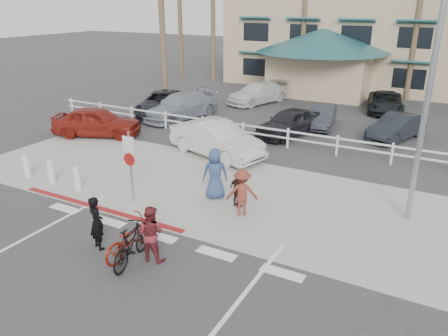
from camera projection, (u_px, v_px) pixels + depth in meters
The scene contains 32 objects.
ground at pixel (147, 246), 12.81m from camera, with size 140.00×140.00×0.00m, color #333335.
bike_path at pixel (99, 282), 11.16m from camera, with size 12.00×16.00×0.01m, color #333335.
sidewalk_plaza at pixel (221, 191), 16.49m from camera, with size 22.00×7.00×0.01m, color gray.
cross_street at pixel (263, 159), 19.78m from camera, with size 40.00×5.00×0.01m, color #333335.
parking_lot at pixel (323, 114), 27.57m from camera, with size 50.00×16.00×0.01m, color #333335.
curb_red at pixel (99, 208), 15.12m from camera, with size 7.00×0.25×0.02m, color maroon.
rail_fence at pixel (290, 139), 21.02m from camera, with size 29.40×0.16×1.00m, color silver, non-canonical shape.
building at pixel (400, 14), 35.31m from camera, with size 28.00×16.00×11.30m, color tan, non-canonical shape.
sign_post at pixel (131, 164), 15.11m from camera, with size 0.50×0.10×2.90m, color gray, non-canonical shape.
bollard_0 at pixel (77, 178), 16.40m from camera, with size 0.26×0.26×0.95m, color silver, non-canonical shape.
bollard_1 at pixel (51, 172), 17.02m from camera, with size 0.26×0.26×0.95m, color silver, non-canonical shape.
bollard_2 at pixel (27, 166), 17.65m from camera, with size 0.26×0.26×0.95m, color silver, non-canonical shape.
streetlight_0 at pixel (430, 82), 12.81m from camera, with size 0.60×2.00×9.00m, color gray, non-canonical shape.
palm_1 at pixel (213, 3), 36.29m from camera, with size 4.00×4.00×13.00m, color #264D1D, non-canonical shape.
palm_5 at pixel (420, 4), 29.20m from camera, with size 4.00×4.00×13.00m, color #264D1D, non-canonical shape.
palm_10 at pixel (162, 12), 27.38m from camera, with size 4.00×4.00×12.00m, color #264D1D, non-canonical shape.
bike_red at pixel (132, 237), 12.22m from camera, with size 0.71×2.04×1.07m, color maroon.
rider_red at pixel (97, 223), 12.43m from camera, with size 0.59×0.39×1.63m, color black.
bike_black at pixel (131, 244), 11.82m from camera, with size 0.54×1.91×1.15m, color black.
rider_black at pixel (151, 233), 11.88m from camera, with size 0.79×0.61×1.62m, color maroon.
pedestrian_a at pixel (242, 192), 14.41m from camera, with size 1.04×0.60×1.61m, color brown.
pedestrian_child at pixel (237, 190), 15.01m from camera, with size 0.74×0.31×1.26m, color #3E251E.
pedestrian_b at pixel (215, 174), 15.61m from camera, with size 0.92×0.60×1.87m, color navy.
car_white_sedan at pixel (216, 139), 19.93m from camera, with size 1.70×4.87×1.60m, color beige.
car_red_compact at pixel (97, 122), 22.89m from camera, with size 1.82×4.54×1.55m, color maroon.
lot_car_0 at pixel (162, 103), 27.08m from camera, with size 2.44×5.28×1.47m, color black.
lot_car_1 at pixel (180, 106), 26.29m from camera, with size 2.11×5.20×1.51m, color gray.
lot_car_2 at pixel (289, 123), 22.95m from camera, with size 1.69×4.19×1.43m, color black.
lot_car_3 at pixel (397, 127), 22.37m from camera, with size 1.38×3.94×1.30m, color black.
lot_car_4 at pixel (258, 93), 30.25m from camera, with size 1.97×4.85×1.41m, color silver.
lot_car_5 at pixel (385, 102), 27.86m from camera, with size 2.10×4.55×1.26m, color black.
lot_car_6 at pixel (322, 116), 24.54m from camera, with size 1.30×3.73×1.23m, color #292B32.
Camera 1 is at (7.28, -8.70, 6.76)m, focal length 35.00 mm.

